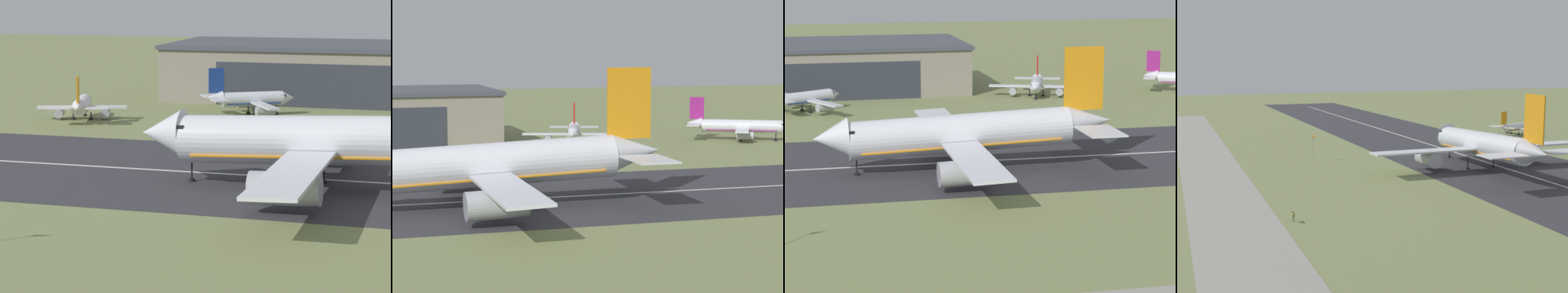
# 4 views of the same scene
# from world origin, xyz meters

# --- Properties ---
(ground_plane) EXTENTS (706.51, 706.51, 0.00)m
(ground_plane) POSITION_xyz_m (0.00, 50.22, 0.00)
(ground_plane) COLOR #7A8451
(runway_strip) EXTENTS (466.51, 45.10, 0.06)m
(runway_strip) POSITION_xyz_m (0.00, 100.45, 0.03)
(runway_strip) COLOR #333338
(runway_strip) RESTS_ON ground_plane
(runway_centreline) EXTENTS (419.86, 0.70, 0.01)m
(runway_centreline) POSITION_xyz_m (0.00, 100.45, 0.07)
(runway_centreline) COLOR silver
(runway_centreline) RESTS_ON runway_strip
(hangar_building) EXTENTS (65.23, 35.59, 12.22)m
(hangar_building) POSITION_xyz_m (-22.50, 187.52, 6.13)
(hangar_building) COLOR gray
(hangar_building) RESTS_ON ground_plane
(airplane_landing) EXTENTS (49.30, 57.51, 19.82)m
(airplane_landing) POSITION_xyz_m (-7.81, 94.59, 6.04)
(airplane_landing) COLOR silver
(airplane_landing) RESTS_ON ground_plane
(airplane_parked_west) EXTENTS (22.65, 18.57, 9.20)m
(airplane_parked_west) POSITION_xyz_m (24.97, 166.97, 2.93)
(airplane_parked_west) COLOR silver
(airplane_parked_west) RESTS_ON ground_plane
(airplane_parked_centre) EXTENTS (18.77, 21.91, 9.40)m
(airplane_parked_centre) POSITION_xyz_m (-31.06, 155.99, 3.11)
(airplane_parked_centre) COLOR silver
(airplane_parked_centre) RESTS_ON ground_plane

